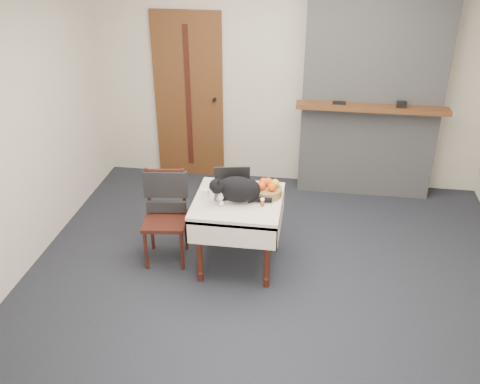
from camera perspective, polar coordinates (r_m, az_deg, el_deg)
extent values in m
plane|color=black|center=(5.01, 3.27, -8.72)|extent=(4.50, 4.50, 0.00)
cube|color=beige|center=(6.24, 5.46, 12.22)|extent=(4.50, 0.02, 2.60)
cube|color=beige|center=(5.04, -22.79, 6.20)|extent=(0.02, 4.00, 2.60)
cube|color=brown|center=(6.48, -5.49, 10.04)|extent=(0.82, 0.05, 2.00)
cube|color=#3A150F|center=(6.45, -5.55, 9.95)|extent=(0.06, 0.01, 1.70)
cylinder|color=black|center=(6.37, -2.74, 9.81)|extent=(0.04, 0.06, 0.04)
cube|color=gray|center=(6.12, 13.97, 11.19)|extent=(1.50, 0.30, 2.60)
cube|color=brown|center=(5.95, 13.90, 8.69)|extent=(1.62, 0.18, 0.05)
cube|color=black|center=(5.91, 10.53, 9.33)|extent=(0.14, 0.04, 0.03)
cube|color=black|center=(5.97, 16.85, 8.93)|extent=(0.10, 0.07, 0.06)
cylinder|color=#3A150F|center=(4.76, -4.35, -6.26)|extent=(0.06, 0.06, 0.64)
sphere|color=#3A150F|center=(4.89, -4.25, -8.58)|extent=(0.07, 0.07, 0.07)
cylinder|color=#3A150F|center=(4.67, 2.90, -6.89)|extent=(0.06, 0.06, 0.64)
sphere|color=#3A150F|center=(4.82, 2.83, -9.23)|extent=(0.07, 0.07, 0.07)
cylinder|color=#3A150F|center=(5.25, -2.95, -2.61)|extent=(0.06, 0.06, 0.64)
sphere|color=#3A150F|center=(5.38, -2.88, -4.81)|extent=(0.07, 0.07, 0.07)
cylinder|color=#3A150F|center=(5.18, 3.59, -3.11)|extent=(0.06, 0.06, 0.64)
sphere|color=#3A150F|center=(5.30, 3.52, -5.33)|extent=(0.07, 0.07, 0.07)
cube|color=beige|center=(4.77, -0.21, -1.10)|extent=(0.78, 0.78, 0.06)
cube|color=beige|center=(4.50, -0.95, -4.69)|extent=(0.78, 0.01, 0.22)
cube|color=beige|center=(5.16, 0.44, -0.10)|extent=(0.78, 0.01, 0.22)
cube|color=beige|center=(4.89, -4.67, -1.89)|extent=(0.01, 0.78, 0.22)
cube|color=beige|center=(4.79, 4.35, -2.58)|extent=(0.01, 0.78, 0.22)
cube|color=#B7B7BC|center=(4.80, -0.81, -0.39)|extent=(0.36, 0.28, 0.02)
cube|color=black|center=(4.79, -0.81, -0.26)|extent=(0.29, 0.20, 0.00)
cube|color=black|center=(4.86, -0.85, 1.63)|extent=(0.33, 0.12, 0.22)
cube|color=#A5B9F1|center=(4.86, -0.84, 1.62)|extent=(0.30, 0.10, 0.20)
ellipsoid|color=black|center=(4.67, -0.28, 0.29)|extent=(0.42, 0.34, 0.24)
ellipsoid|color=black|center=(4.71, 1.04, 0.21)|extent=(0.26, 0.27, 0.19)
sphere|color=black|center=(4.61, -2.50, 0.62)|extent=(0.18, 0.18, 0.13)
ellipsoid|color=white|center=(4.61, -3.03, 0.18)|extent=(0.08, 0.09, 0.06)
ellipsoid|color=white|center=(4.66, -2.07, -0.43)|extent=(0.08, 0.09, 0.09)
cone|color=black|center=(4.54, -2.27, 1.16)|extent=(0.06, 0.07, 0.06)
cone|color=black|center=(4.61, -2.49, 1.59)|extent=(0.06, 0.07, 0.06)
cylinder|color=black|center=(4.70, 2.21, -0.82)|extent=(0.20, 0.05, 0.04)
sphere|color=white|center=(4.65, -2.00, -1.24)|extent=(0.04, 0.04, 0.04)
sphere|color=white|center=(4.72, -2.25, -0.73)|extent=(0.04, 0.04, 0.04)
cylinder|color=white|center=(4.79, -3.68, -0.12)|extent=(0.07, 0.07, 0.08)
cylinder|color=#9D3F13|center=(4.64, 2.40, -1.18)|extent=(0.03, 0.03, 0.06)
cylinder|color=white|center=(4.62, 2.41, -0.78)|extent=(0.04, 0.04, 0.01)
cylinder|color=olive|center=(4.81, 2.94, 0.03)|extent=(0.26, 0.26, 0.07)
sphere|color=#E15212|center=(4.75, 2.29, 0.68)|extent=(0.08, 0.08, 0.08)
sphere|color=#E15212|center=(4.74, 3.41, 0.54)|extent=(0.08, 0.08, 0.08)
sphere|color=#E15212|center=(4.82, 3.02, 1.09)|extent=(0.08, 0.08, 0.08)
sphere|color=gold|center=(4.80, 3.75, 0.93)|extent=(0.08, 0.08, 0.08)
sphere|color=#E15212|center=(4.82, 2.52, 1.07)|extent=(0.08, 0.08, 0.08)
cube|color=black|center=(4.79, 2.05, -0.56)|extent=(0.12, 0.07, 0.01)
cube|color=#3A150F|center=(5.02, -8.00, -3.11)|extent=(0.44, 0.44, 0.04)
cylinder|color=#3A150F|center=(5.03, -10.01, -6.10)|extent=(0.03, 0.03, 0.42)
cylinder|color=#3A150F|center=(4.97, -6.21, -6.20)|extent=(0.03, 0.03, 0.42)
cylinder|color=#3A150F|center=(5.30, -9.37, -4.07)|extent=(0.03, 0.03, 0.42)
cylinder|color=#3A150F|center=(5.25, -5.78, -4.15)|extent=(0.03, 0.03, 0.42)
cylinder|color=#3A150F|center=(5.08, -9.76, 0.14)|extent=(0.03, 0.03, 0.46)
cylinder|color=#3A150F|center=(5.03, -6.02, 0.10)|extent=(0.03, 0.03, 0.46)
cube|color=#3A150F|center=(5.01, -7.97, 1.06)|extent=(0.33, 0.07, 0.26)
cube|color=black|center=(5.01, -7.97, 0.82)|extent=(0.41, 0.11, 0.26)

